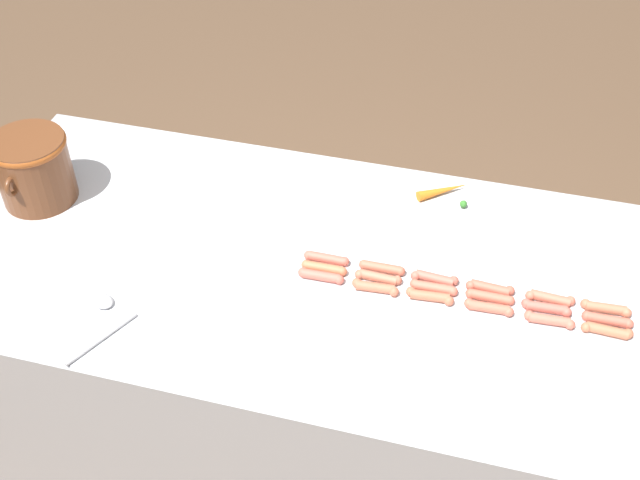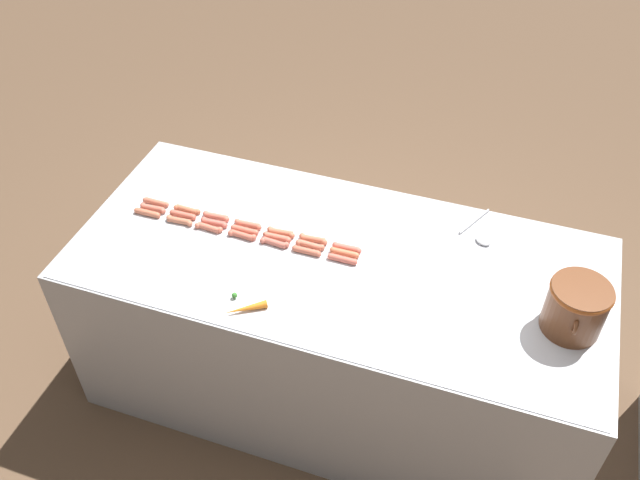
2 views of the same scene
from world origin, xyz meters
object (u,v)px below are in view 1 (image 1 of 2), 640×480
at_px(hot_dog_4, 430,296).
at_px(hot_dog_11, 434,288).
at_px(hot_dog_8, 607,320).
at_px(hot_dog_17, 490,288).
at_px(hot_dog_9, 546,308).
at_px(carrot, 444,191).
at_px(hot_dog_2, 549,320).
at_px(hot_dog_10, 490,297).
at_px(hot_dog_1, 607,331).
at_px(hot_dog_19, 382,268).
at_px(hot_dog_13, 324,268).
at_px(hot_dog_15, 606,308).
at_px(hot_dog_12, 378,277).
at_px(hot_dog_6, 321,276).
at_px(hot_dog_3, 489,308).
at_px(hot_dog_20, 327,258).
at_px(bean_pot, 33,166).
at_px(hot_dog_18, 435,278).
at_px(hot_dog_16, 550,298).
at_px(hot_dog_5, 375,287).
at_px(serving_spoon, 102,313).

distance_m(hot_dog_4, hot_dog_11, 0.03).
height_order(hot_dog_8, hot_dog_17, same).
relative_size(hot_dog_9, carrot, 0.83).
bearing_deg(hot_dog_2, hot_dog_10, 74.80).
height_order(hot_dog_1, hot_dog_8, same).
distance_m(hot_dog_1, hot_dog_19, 0.61).
xyz_separation_m(hot_dog_1, hot_dog_8, (0.04, -0.00, 0.00)).
bearing_deg(hot_dog_13, hot_dog_15, -86.77).
xyz_separation_m(hot_dog_2, hot_dog_12, (0.04, 0.46, 0.00)).
xyz_separation_m(hot_dog_6, hot_dog_8, (0.03, -0.76, 0.00)).
relative_size(hot_dog_3, hot_dog_20, 1.00).
bearing_deg(hot_dog_15, hot_dog_6, 95.68).
bearing_deg(hot_dog_17, hot_dog_3, -176.70).
bearing_deg(bean_pot, hot_dog_17, -92.30).
height_order(hot_dog_1, hot_dog_4, same).
distance_m(hot_dog_9, hot_dog_19, 0.45).
distance_m(hot_dog_6, hot_dog_12, 0.16).
xyz_separation_m(hot_dog_13, hot_dog_19, (0.04, -0.15, 0.00)).
bearing_deg(hot_dog_12, hot_dog_15, -86.19).
xyz_separation_m(hot_dog_2, hot_dog_17, (0.08, 0.16, 0.00)).
xyz_separation_m(hot_dog_8, hot_dog_18, (0.04, 0.46, 0.00)).
distance_m(hot_dog_10, carrot, 0.45).
height_order(hot_dog_8, hot_dog_9, same).
bearing_deg(hot_dog_11, hot_dog_16, -82.53).
distance_m(hot_dog_8, hot_dog_19, 0.60).
relative_size(hot_dog_11, hot_dog_20, 1.00).
relative_size(hot_dog_3, hot_dog_10, 1.00).
height_order(hot_dog_8, carrot, carrot).
distance_m(hot_dog_5, carrot, 0.47).
distance_m(hot_dog_1, hot_dog_6, 0.76).
bearing_deg(hot_dog_19, hot_dog_18, -91.29).
xyz_separation_m(hot_dog_11, bean_pot, (0.09, 1.23, 0.10)).
bearing_deg(hot_dog_11, carrot, 4.39).
relative_size(hot_dog_3, hot_dog_9, 1.00).
xyz_separation_m(hot_dog_1, hot_dog_15, (0.08, 0.00, 0.00)).
relative_size(hot_dog_6, hot_dog_15, 1.00).
bearing_deg(carrot, hot_dog_18, -175.68).
distance_m(hot_dog_1, hot_dog_2, 0.14).
bearing_deg(hot_dog_15, hot_dog_17, 90.52).
bearing_deg(serving_spoon, hot_dog_4, -71.50).
height_order(hot_dog_3, hot_dog_13, same).
bearing_deg(hot_dog_13, hot_dog_19, -74.94).
xyz_separation_m(hot_dog_12, hot_dog_13, (-0.00, 0.15, 0.00)).
height_order(hot_dog_2, hot_dog_10, same).
bearing_deg(hot_dog_2, hot_dog_20, 82.96).
bearing_deg(hot_dog_15, hot_dog_3, 104.29).
height_order(hot_dog_5, hot_dog_13, same).
relative_size(hot_dog_18, hot_dog_20, 1.00).
bearing_deg(hot_dog_1, hot_dog_8, -1.62).
relative_size(hot_dog_1, hot_dog_9, 1.00).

